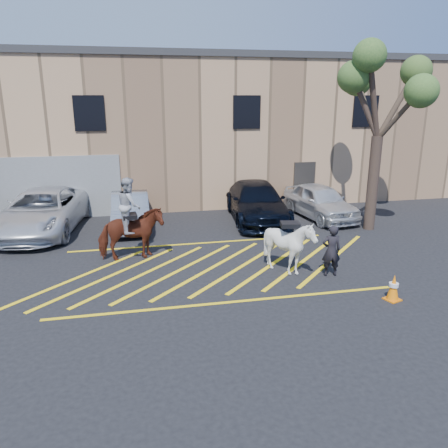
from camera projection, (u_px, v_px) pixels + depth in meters
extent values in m
plane|color=black|center=(210.00, 265.00, 14.30)|extent=(90.00, 90.00, 0.00)
imported|color=silver|center=(42.00, 211.00, 17.62)|extent=(3.54, 6.37, 1.69)
imported|color=#8F959D|center=(130.00, 210.00, 18.28)|extent=(1.52, 4.32, 1.42)
imported|color=black|center=(257.00, 202.00, 19.30)|extent=(2.76, 5.78, 1.63)
imported|color=silver|center=(320.00, 201.00, 19.65)|extent=(2.38, 4.67, 1.52)
imported|color=black|center=(331.00, 251.00, 13.23)|extent=(0.62, 0.45, 1.60)
cube|color=tan|center=(172.00, 130.00, 24.59)|extent=(32.00, 10.00, 7.00)
cube|color=#2D2D30|center=(170.00, 61.00, 23.56)|extent=(32.20, 10.20, 0.30)
cube|color=black|center=(89.00, 113.00, 18.76)|extent=(1.30, 0.08, 1.50)
cube|color=black|center=(247.00, 112.00, 20.13)|extent=(1.30, 0.08, 1.50)
cube|color=black|center=(365.00, 111.00, 21.31)|extent=(1.30, 0.08, 1.50)
cube|color=#38332D|center=(304.00, 184.00, 21.71)|extent=(1.10, 0.08, 2.20)
cube|color=yellow|center=(75.00, 279.00, 13.19)|extent=(4.20, 4.20, 0.01)
cube|color=yellow|center=(111.00, 276.00, 13.39)|extent=(4.20, 4.20, 0.01)
cube|color=yellow|center=(145.00, 273.00, 13.60)|extent=(4.20, 4.20, 0.01)
cube|color=yellow|center=(179.00, 270.00, 13.81)|extent=(4.20, 4.20, 0.01)
cube|color=yellow|center=(212.00, 268.00, 14.01)|extent=(4.20, 4.20, 0.01)
cube|color=yellow|center=(243.00, 265.00, 14.22)|extent=(4.20, 4.20, 0.01)
cube|color=yellow|center=(274.00, 263.00, 14.43)|extent=(4.20, 4.20, 0.01)
cube|color=yellow|center=(304.00, 261.00, 14.63)|extent=(4.20, 4.20, 0.01)
cube|color=yellow|center=(333.00, 258.00, 14.84)|extent=(4.20, 4.20, 0.01)
cube|color=yellow|center=(200.00, 243.00, 16.36)|extent=(9.50, 0.12, 0.01)
cube|color=yellow|center=(228.00, 302.00, 11.67)|extent=(9.50, 0.12, 0.01)
imported|color=#5F2616|center=(131.00, 234.00, 14.51)|extent=(2.20, 1.16, 1.79)
imported|color=#9C9DA6|center=(129.00, 205.00, 14.23)|extent=(0.77, 0.95, 1.82)
cube|color=black|center=(130.00, 216.00, 14.34)|extent=(0.51, 0.60, 0.14)
imported|color=silver|center=(289.00, 246.00, 13.40)|extent=(1.70, 1.84, 1.76)
cube|color=black|center=(290.00, 225.00, 13.21)|extent=(0.64, 0.56, 0.14)
cube|color=orange|center=(392.00, 299.00, 11.82)|extent=(0.48, 0.48, 0.03)
cone|color=orange|center=(394.00, 287.00, 11.72)|extent=(0.32, 0.32, 0.70)
cylinder|color=silver|center=(394.00, 285.00, 11.70)|extent=(0.25, 0.25, 0.10)
cylinder|color=#423028|center=(373.00, 184.00, 17.66)|extent=(0.44, 0.44, 3.80)
cylinder|color=#4C3E2E|center=(397.00, 105.00, 17.08)|extent=(1.76, 0.51, 2.68)
cylinder|color=#493E2C|center=(367.00, 109.00, 17.64)|extent=(0.33, 1.88, 2.34)
cylinder|color=#4B362D|center=(366.00, 109.00, 16.71)|extent=(1.40, 0.20, 2.39)
cylinder|color=#4C3D2E|center=(398.00, 116.00, 16.29)|extent=(0.78, 1.62, 1.96)
cylinder|color=#46342A|center=(374.00, 99.00, 16.38)|extent=(1.16, 0.77, 3.11)
sphere|color=#446029|center=(416.00, 71.00, 17.01)|extent=(1.20, 1.20, 1.20)
sphere|color=#4D7030|center=(357.00, 81.00, 18.12)|extent=(1.20, 1.20, 1.20)
sphere|color=#44692D|center=(354.00, 77.00, 16.27)|extent=(1.20, 1.20, 1.20)
sphere|color=#4C7331|center=(422.00, 91.00, 15.42)|extent=(1.20, 1.20, 1.20)
sphere|color=#547431|center=(370.00, 55.00, 15.61)|extent=(1.20, 1.20, 1.20)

